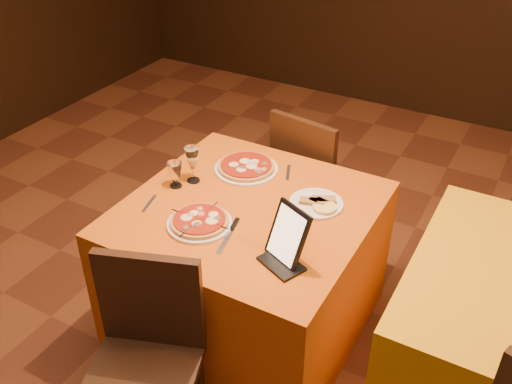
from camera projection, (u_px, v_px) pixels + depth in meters
The scene contains 12 objects.
main_table at pixel (249, 268), 2.85m from camera, with size 1.10×1.10×0.75m, color #C9580C.
chair_main_near at pixel (141, 379), 2.19m from camera, with size 0.48×0.48×0.91m, color black, non-canonical shape.
chair_main_far at pixel (318, 178), 3.41m from camera, with size 0.47×0.47×0.91m, color black, non-canonical shape.
pizza_near at pixel (200, 222), 2.51m from camera, with size 0.29×0.29×0.03m.
pizza_far at pixel (246, 168), 2.90m from camera, with size 0.32×0.32×0.03m.
cutlet_dish at pixel (316, 203), 2.65m from camera, with size 0.25×0.25×0.03m.
wine_glass at pixel (193, 164), 2.78m from camera, with size 0.08×0.08×0.19m, color #F5E18B, non-canonical shape.
water_glass at pixel (175, 175), 2.75m from camera, with size 0.07×0.07×0.13m, color white, non-canonical shape.
tablet at pixel (288, 235), 2.27m from camera, with size 0.18×0.02×0.24m, color black.
knife at pixel (228, 236), 2.45m from camera, with size 0.25×0.02×0.01m, color silver.
fork_near at pixel (149, 204), 2.66m from camera, with size 0.14×0.02×0.01m, color #B0AFB6.
fork_far at pixel (288, 173), 2.89m from camera, with size 0.15×0.02×0.01m, color silver.
Camera 1 is at (0.92, -1.39, 2.26)m, focal length 40.00 mm.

